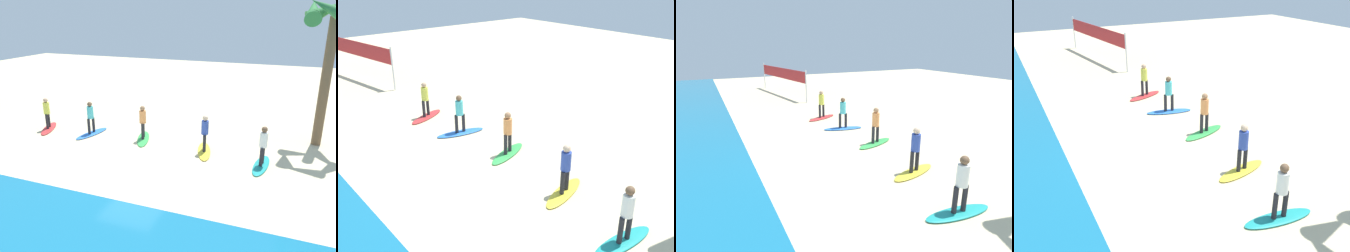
% 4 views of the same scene
% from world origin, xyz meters
% --- Properties ---
extents(ground_plane, '(60.00, 60.00, 0.00)m').
position_xyz_m(ground_plane, '(0.00, 0.00, 0.00)').
color(ground_plane, beige).
extents(surfboard_teal, '(0.76, 2.14, 0.09)m').
position_xyz_m(surfboard_teal, '(-5.17, -1.46, 0.04)').
color(surfboard_teal, teal).
rests_on(surfboard_teal, ground).
extents(surfer_teal, '(0.32, 0.46, 1.64)m').
position_xyz_m(surfer_teal, '(-5.17, -1.46, 1.04)').
color(surfer_teal, '#232328').
rests_on(surfer_teal, surfboard_teal).
extents(surfboard_yellow, '(1.10, 2.17, 0.09)m').
position_xyz_m(surfboard_yellow, '(-2.60, -2.05, 0.04)').
color(surfboard_yellow, yellow).
rests_on(surfboard_yellow, ground).
extents(surfer_yellow, '(0.32, 0.45, 1.64)m').
position_xyz_m(surfer_yellow, '(-2.60, -2.05, 1.04)').
color(surfer_yellow, '#232328').
rests_on(surfer_yellow, surfboard_yellow).
extents(surfboard_green, '(1.22, 2.17, 0.09)m').
position_xyz_m(surfboard_green, '(0.63, -2.46, 0.04)').
color(surfboard_green, green).
rests_on(surfboard_green, ground).
extents(surfer_green, '(0.32, 0.44, 1.64)m').
position_xyz_m(surfer_green, '(0.63, -2.46, 1.04)').
color(surfer_green, '#232328').
rests_on(surfer_green, surfboard_green).
extents(surfboard_blue, '(1.00, 2.17, 0.09)m').
position_xyz_m(surfboard_blue, '(3.44, -2.19, 0.04)').
color(surfboard_blue, blue).
rests_on(surfboard_blue, ground).
extents(surfer_blue, '(0.32, 0.45, 1.64)m').
position_xyz_m(surfer_blue, '(3.44, -2.19, 1.04)').
color(surfer_blue, '#232328').
rests_on(surfer_blue, surfboard_blue).
extents(surfboard_red, '(1.38, 2.14, 0.09)m').
position_xyz_m(surfboard_red, '(6.06, -2.03, 0.04)').
color(surfboard_red, red).
rests_on(surfboard_red, ground).
extents(surfer_red, '(0.32, 0.43, 1.64)m').
position_xyz_m(surfer_red, '(6.06, -2.03, 1.04)').
color(surfer_red, '#232328').
rests_on(surfer_red, surfboard_red).
extents(volleyball_net, '(9.00, 1.43, 2.50)m').
position_xyz_m(volleyball_net, '(15.51, -2.14, 1.79)').
color(volleyball_net, silver).
rests_on(volleyball_net, ground).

